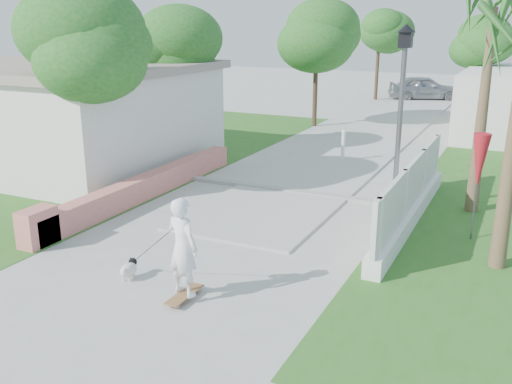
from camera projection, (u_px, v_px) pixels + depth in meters
The scene contains 19 objects.
ground at pixel (166, 279), 10.38m from camera, with size 90.00×90.00×0.00m, color #B7B7B2.
path_strip at pixel (401, 117), 27.62m from camera, with size 3.20×36.00×0.06m, color #B7B7B2.
curb at pixel (291, 191), 15.54m from camera, with size 6.50×0.25×0.10m, color #999993.
grass_left at pixel (130, 153), 20.19m from camera, with size 8.00×20.00×0.01m, color #2D641F.
pink_wall at pixel (137, 190), 14.73m from camera, with size 0.45×8.20×0.80m.
house_left at pixel (63, 113), 18.41m from camera, with size 8.40×7.40×3.23m.
lattice_fence at pixel (411, 200), 13.13m from camera, with size 0.35×7.00×1.50m.
street_lamp at pixel (400, 114), 13.22m from camera, with size 0.44×0.44×4.44m.
bollard at pixel (343, 145), 18.75m from camera, with size 0.14×0.14×1.09m.
patio_umbrella at pixel (479, 163), 11.78m from camera, with size 0.36×0.36×2.30m.
tree_left_near at pixel (74, 50), 13.71m from camera, with size 3.60×3.60×5.28m.
tree_left_mid at pixel (169, 52), 18.97m from camera, with size 3.20×3.20×4.85m.
tree_path_left at pixel (317, 37), 24.30m from camera, with size 3.40×3.40×5.23m.
tree_path_right at pixel (480, 44), 25.27m from camera, with size 3.00×3.00×4.79m.
tree_path_far at pixel (380, 33), 32.84m from camera, with size 3.20×3.20×5.17m.
palm_far at pixel (493, 22), 12.78m from camera, with size 1.80×1.80×5.30m.
skateboarder at pixel (168, 247), 9.60m from camera, with size 1.68×0.91×1.80m.
dog at pixel (129, 269), 10.33m from camera, with size 0.31×0.52×0.36m.
parked_car at pixel (425, 88), 33.61m from camera, with size 1.66×4.13×1.41m, color #A3A5AB.
Camera 1 is at (5.61, -7.83, 4.51)m, focal length 40.00 mm.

